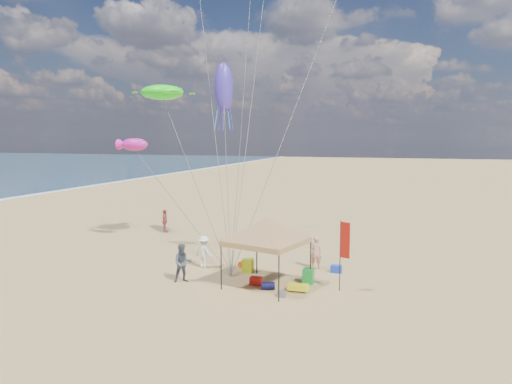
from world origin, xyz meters
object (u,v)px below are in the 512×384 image
feather_flag (344,245)px  person_far_a (165,221)px  cooler_blue (336,269)px  person_near_c (204,252)px  chair_green (308,276)px  person_near_b (183,263)px  chair_yellow (248,266)px  beach_cart (298,287)px  canopy_tent (267,220)px  cooler_red (256,281)px  person_near_a (316,252)px

feather_flag → person_far_a: size_ratio=1.93×
cooler_blue → person_near_c: person_near_c is taller
chair_green → cooler_blue: bearing=66.1°
person_near_b → person_far_a: (-6.70, 10.40, -0.09)m
person_near_b → cooler_blue: bearing=-2.8°
chair_yellow → beach_cart: chair_yellow is taller
canopy_tent → person_near_c: (-4.08, 1.99, -2.27)m
canopy_tent → person_near_b: canopy_tent is taller
canopy_tent → person_far_a: canopy_tent is taller
chair_green → person_far_a: (-12.47, 8.73, 0.49)m
person_near_c → cooler_red: bearing=167.7°
canopy_tent → cooler_blue: bearing=50.3°
feather_flag → cooler_red: 4.49m
cooler_red → beach_cart: cooler_red is taller
person_near_a → chair_green: bearing=77.0°
beach_cart → cooler_blue: bearing=71.8°
beach_cart → person_near_c: size_ratio=0.52×
cooler_red → person_near_b: (-3.48, -0.66, 0.74)m
chair_green → person_near_a: person_near_a is taller
chair_yellow → canopy_tent: bearing=-50.4°
cooler_red → person_near_c: 4.09m
feather_flag → person_far_a: bearing=146.4°
chair_yellow → person_near_c: bearing=178.9°
cooler_blue → chair_yellow: 4.55m
person_near_b → canopy_tent: bearing=-24.1°
chair_green → person_far_a: person_far_a is taller
person_near_c → chair_yellow: bearing=-164.7°
person_far_a → cooler_red: bearing=-151.7°
person_near_a → person_far_a: (-12.30, 6.07, -0.03)m
person_near_a → person_far_a: size_ratio=1.04×
cooler_red → chair_green: size_ratio=0.77×
cooler_blue → chair_green: chair_green is taller
person_near_c → person_far_a: size_ratio=1.03×
cooler_red → beach_cart: 2.13m
feather_flag → beach_cart: (-1.92, -0.64, -1.96)m
chair_yellow → beach_cart: 3.87m
canopy_tent → person_near_b: size_ratio=3.19×
feather_flag → cooler_blue: feather_flag is taller
person_near_b → person_near_c: person_near_b is taller
person_near_c → person_near_a: bearing=-146.5°
person_near_b → cooler_red: bearing=-22.1°
canopy_tent → person_near_c: bearing=154.0°
chair_green → chair_yellow: (-3.35, 0.88, 0.00)m
cooler_blue → person_near_c: 6.97m
cooler_red → cooler_blue: 4.61m
feather_flag → person_near_c: 7.84m
cooler_red → chair_green: bearing=23.9°
chair_green → chair_yellow: 3.46m
chair_yellow → cooler_red: bearing=-60.8°
cooler_blue → beach_cart: 3.75m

